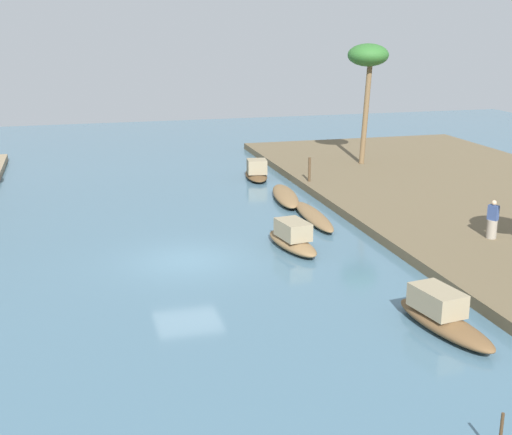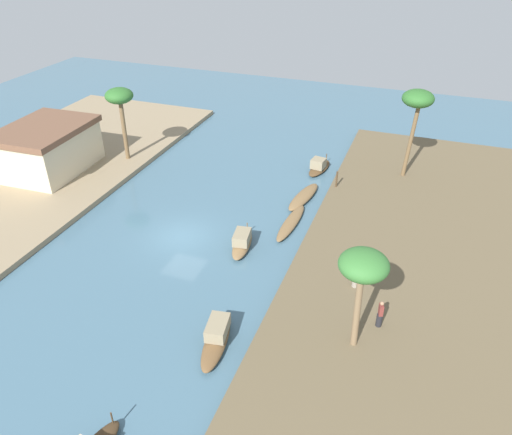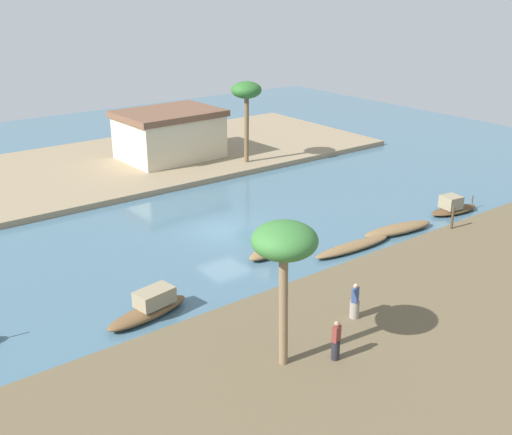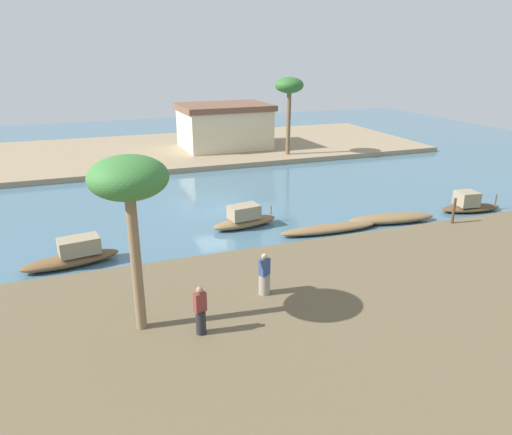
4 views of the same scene
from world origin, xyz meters
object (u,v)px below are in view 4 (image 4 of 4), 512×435
riverside_building (224,126)px  person_by_mooring (264,278)px  sampan_near_left_bank (469,204)px  palm_tree_right_tall (289,89)px  sampan_foreground (392,218)px  sampan_upstream_small (74,255)px  person_on_near_bank (201,313)px  mooring_post (454,211)px  sampan_downstream_large (245,219)px  sampan_midstream (328,229)px  palm_tree_left_near (129,183)px

riverside_building → person_by_mooring: bearing=-105.7°
sampan_near_left_bank → palm_tree_right_tall: size_ratio=0.59×
sampan_foreground → person_by_mooring: 10.89m
sampan_upstream_small → palm_tree_right_tall: size_ratio=0.67×
person_on_near_bank → mooring_post: bearing=-176.1°
sampan_near_left_bank → person_on_near_bank: size_ratio=2.30×
sampan_foreground → mooring_post: mooring_post is taller
sampan_upstream_small → sampan_downstream_large: bearing=3.6°
sampan_near_left_bank → person_on_near_bank: 18.75m
sampan_midstream → riverside_building: (0.83, 20.91, 2.10)m
sampan_downstream_large → sampan_midstream: sampan_downstream_large is taller
mooring_post → sampan_downstream_large: bearing=157.1°
sampan_foreground → person_by_mooring: (-9.31, -5.60, 0.78)m
mooring_post → person_on_near_bank: bearing=-159.5°
sampan_upstream_small → palm_tree_left_near: (1.99, -6.43, 4.60)m
palm_tree_right_tall → person_by_mooring: bearing=-115.6°
sampan_downstream_large → palm_tree_right_tall: (8.53, 13.99, 5.22)m
person_on_near_bank → palm_tree_right_tall: (13.10, 23.32, 4.57)m
sampan_near_left_bank → sampan_upstream_small: bearing=-171.9°
sampan_upstream_small → person_by_mooring: (6.38, -5.76, 0.57)m
person_by_mooring → palm_tree_right_tall: (10.38, 21.63, 4.65)m
person_by_mooring → palm_tree_right_tall: palm_tree_right_tall is taller
person_on_near_bank → riverside_building: size_ratio=0.20×
sampan_foreground → palm_tree_left_near: size_ratio=0.89×
sampan_midstream → person_by_mooring: (-5.51, -5.46, 0.82)m
person_by_mooring → sampan_foreground: bearing=-178.3°
riverside_building → palm_tree_right_tall: bearing=-51.7°
person_by_mooring → palm_tree_left_near: size_ratio=0.28×
sampan_downstream_large → palm_tree_left_near: bearing=-135.9°
sampan_near_left_bank → palm_tree_left_near: 20.47m
mooring_post → palm_tree_left_near: bearing=-164.9°
sampan_near_left_bank → person_by_mooring: person_by_mooring is taller
palm_tree_left_near → mooring_post: bearing=15.1°
sampan_upstream_small → sampan_near_left_bank: 20.88m
person_on_near_bank → sampan_near_left_bank: bearing=-173.3°
sampan_midstream → person_on_near_bank: 10.94m
riverside_building → sampan_near_left_bank: bearing=-70.6°
sampan_upstream_small → sampan_downstream_large: sampan_upstream_small is taller
sampan_near_left_bank → sampan_downstream_large: sampan_downstream_large is taller
mooring_post → riverside_building: (-5.11, 22.77, 1.25)m
sampan_near_left_bank → mooring_post: (-3.05, -2.11, 0.65)m
palm_tree_left_near → palm_tree_right_tall: size_ratio=0.88×
sampan_upstream_small → mooring_post: (17.83, -2.17, 0.60)m
sampan_downstream_large → palm_tree_right_tall: palm_tree_right_tall is taller
sampan_near_left_bank → riverside_building: riverside_building is taller
sampan_downstream_large → mooring_post: size_ratio=2.82×
sampan_downstream_large → sampan_midstream: 4.27m
sampan_midstream → palm_tree_right_tall: 17.75m
sampan_foreground → person_by_mooring: size_ratio=3.13×
person_by_mooring → mooring_post: 12.01m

